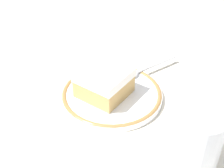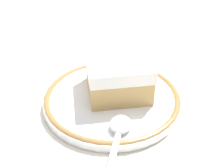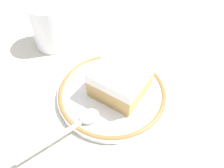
# 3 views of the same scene
# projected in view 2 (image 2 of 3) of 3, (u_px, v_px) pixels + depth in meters

# --- Properties ---
(ground_plane) EXTENTS (2.40, 2.40, 0.00)m
(ground_plane) POSITION_uv_depth(u_px,v_px,m) (108.00, 117.00, 0.39)
(ground_plane) COLOR #B7B2A8
(placemat) EXTENTS (0.52, 0.38, 0.00)m
(placemat) POSITION_uv_depth(u_px,v_px,m) (108.00, 117.00, 0.39)
(placemat) COLOR beige
(placemat) RESTS_ON ground_plane
(plate) EXTENTS (0.19, 0.19, 0.01)m
(plate) POSITION_uv_depth(u_px,v_px,m) (112.00, 98.00, 0.41)
(plate) COLOR white
(plate) RESTS_ON placemat
(cake_slice) EXTENTS (0.10, 0.10, 0.05)m
(cake_slice) POSITION_uv_depth(u_px,v_px,m) (118.00, 75.00, 0.40)
(cake_slice) COLOR tan
(cake_slice) RESTS_ON plate
(spoon) EXTENTS (0.09, 0.12, 0.01)m
(spoon) POSITION_uv_depth(u_px,v_px,m) (116.00, 140.00, 0.33)
(spoon) COLOR silver
(spoon) RESTS_ON plate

